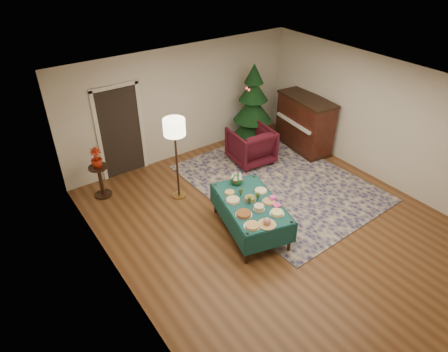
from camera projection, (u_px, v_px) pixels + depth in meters
room_shell at (282, 166)px, 7.05m from camera, size 7.00×7.00×7.00m
doorway at (120, 130)px, 8.81m from camera, size 1.08×0.04×2.16m
rug at (278, 183)px, 9.01m from camera, size 3.39×4.34×0.02m
buffet_table at (251, 208)px, 7.36m from camera, size 1.37×1.89×0.66m
platter_0 at (252, 225)px, 6.71m from camera, size 0.29×0.29×0.04m
platter_1 at (267, 222)px, 6.72m from camera, size 0.32×0.32×0.14m
platter_2 at (277, 213)px, 6.99m from camera, size 0.26×0.26×0.05m
platter_3 at (244, 214)px, 6.97m from camera, size 0.31×0.31×0.05m
platter_4 at (259, 208)px, 7.08m from camera, size 0.21×0.21×0.09m
platter_5 at (269, 201)px, 7.28m from camera, size 0.27×0.27×0.04m
platter_6 at (233, 200)px, 7.31m from camera, size 0.28×0.28×0.05m
platter_7 at (250, 199)px, 7.34m from camera, size 0.23×0.23×0.06m
platter_8 at (261, 191)px, 7.57m from camera, size 0.26×0.26×0.04m
platter_9 at (230, 192)px, 7.52m from camera, size 0.21×0.21×0.04m
goblet_0 at (241, 192)px, 7.43m from camera, size 0.07×0.07×0.15m
goblet_1 at (258, 197)px, 7.30m from camera, size 0.07×0.07×0.15m
goblet_2 at (249, 201)px, 7.19m from camera, size 0.07×0.07×0.15m
napkin_stack at (277, 205)px, 7.19m from camera, size 0.16×0.16×0.04m
gift_box at (273, 198)px, 7.32m from camera, size 0.13×0.13×0.09m
centerpiece at (237, 179)px, 7.74m from camera, size 0.24×0.24×0.27m
armchair at (251, 144)px, 9.56m from camera, size 1.02×0.97×0.97m
floor_lamp at (175, 132)px, 7.77m from camera, size 0.44×0.44×1.80m
side_table at (101, 182)px, 8.43m from camera, size 0.41×0.41×0.72m
potted_plant at (97, 162)px, 8.16m from camera, size 0.24×0.42×0.24m
christmas_tree at (253, 110)px, 10.06m from camera, size 1.28×1.28×2.16m
piano at (304, 124)px, 10.08m from camera, size 0.91×1.65×1.36m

